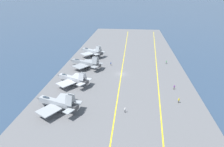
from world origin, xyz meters
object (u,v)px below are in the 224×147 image
at_px(parked_jet_second, 72,79).
at_px(parked_jet_fourth, 91,51).
at_px(parked_jet_nearest, 57,103).
at_px(crew_yellow_vest, 179,100).
at_px(crew_white_vest, 125,110).
at_px(crew_blue_vest, 111,64).
at_px(crew_green_vest, 166,62).
at_px(parked_jet_third, 85,63).
at_px(crew_purple_vest, 174,87).

relative_size(parked_jet_second, parked_jet_fourth, 1.01).
xyz_separation_m(parked_jet_nearest, parked_jet_fourth, (53.21, 0.18, 0.08)).
height_order(crew_yellow_vest, crew_white_vest, crew_yellow_vest).
bearing_deg(crew_yellow_vest, parked_jet_second, 75.55).
xyz_separation_m(parked_jet_fourth, crew_white_vest, (-52.38, -20.55, -1.71)).
bearing_deg(crew_blue_vest, crew_green_vest, -79.24).
distance_m(crew_yellow_vest, crew_blue_vest, 40.60).
relative_size(parked_jet_third, parked_jet_fourth, 1.15).
bearing_deg(crew_purple_vest, parked_jet_third, 64.27).
bearing_deg(parked_jet_second, crew_green_vest, -55.40).
xyz_separation_m(parked_jet_second, crew_blue_vest, (21.93, -12.41, -1.41)).
xyz_separation_m(parked_jet_nearest, parked_jet_second, (17.80, 0.52, -0.20)).
relative_size(parked_jet_third, crew_green_vest, 10.24).
bearing_deg(crew_blue_vest, parked_jet_second, 150.49).
xyz_separation_m(parked_jet_fourth, crew_yellow_vest, (-45.15, -37.48, -1.67)).
relative_size(crew_blue_vest, crew_purple_vest, 1.01).
relative_size(parked_jet_third, crew_white_vest, 10.05).
relative_size(parked_jet_nearest, crew_purple_vest, 8.83).
relative_size(parked_jet_third, crew_yellow_vest, 9.63).
bearing_deg(crew_white_vest, parked_jet_fourth, 21.43).
xyz_separation_m(crew_yellow_vest, crew_white_vest, (-7.23, 16.92, -0.04)).
bearing_deg(crew_purple_vest, parked_jet_fourth, 46.54).
xyz_separation_m(parked_jet_third, crew_blue_vest, (4.37, -11.49, -1.49)).
bearing_deg(crew_yellow_vest, parked_jet_third, 53.50).
bearing_deg(parked_jet_second, parked_jet_fourth, -0.54).
bearing_deg(crew_yellow_vest, parked_jet_fourth, 39.69).
bearing_deg(parked_jet_nearest, crew_white_vest, -87.68).
bearing_deg(crew_green_vest, parked_jet_third, 103.88).
relative_size(parked_jet_third, crew_blue_vest, 9.83).
relative_size(parked_jet_second, crew_green_vest, 8.98).
bearing_deg(crew_purple_vest, parked_jet_second, 89.51).
bearing_deg(parked_jet_nearest, parked_jet_second, 1.66).
bearing_deg(crew_green_vest, crew_purple_vest, 177.67).
relative_size(parked_jet_third, crew_purple_vest, 9.95).
relative_size(crew_yellow_vest, crew_white_vest, 1.04).
xyz_separation_m(parked_jet_third, crew_yellow_vest, (-27.30, -36.89, -1.47)).
distance_m(parked_jet_nearest, crew_purple_vest, 41.42).
distance_m(crew_purple_vest, crew_green_vest, 27.36).
xyz_separation_m(parked_jet_third, crew_green_vest, (9.45, -38.23, -1.53)).
height_order(parked_jet_nearest, parked_jet_third, parked_jet_nearest).
bearing_deg(crew_white_vest, crew_yellow_vest, -66.86).
xyz_separation_m(parked_jet_second, parked_jet_third, (17.56, -0.92, 0.08)).
bearing_deg(crew_white_vest, parked_jet_second, 50.91).
distance_m(parked_jet_third, crew_green_vest, 39.41).
bearing_deg(crew_green_vest, crew_yellow_vest, 177.91).
xyz_separation_m(crew_white_vest, crew_blue_vest, (38.90, 8.48, 0.02)).
height_order(parked_jet_nearest, parked_jet_fourth, parked_jet_nearest).
distance_m(parked_jet_second, parked_jet_fourth, 35.41).
relative_size(parked_jet_second, crew_yellow_vest, 8.45).
bearing_deg(parked_jet_second, crew_blue_vest, -29.51).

